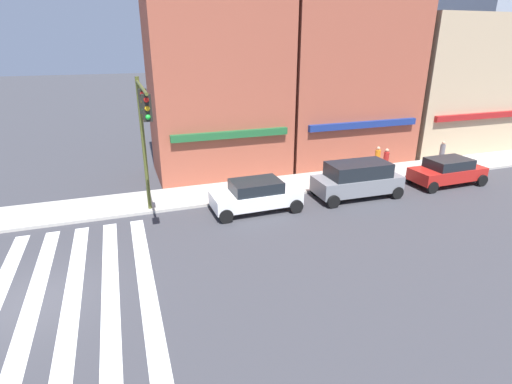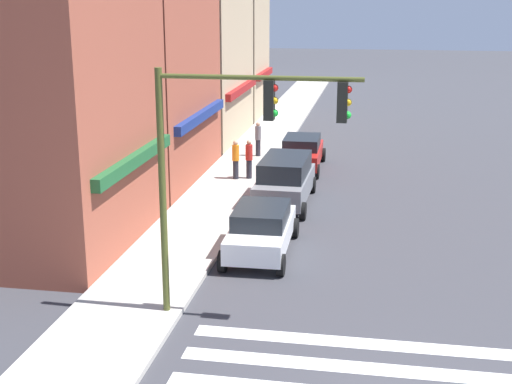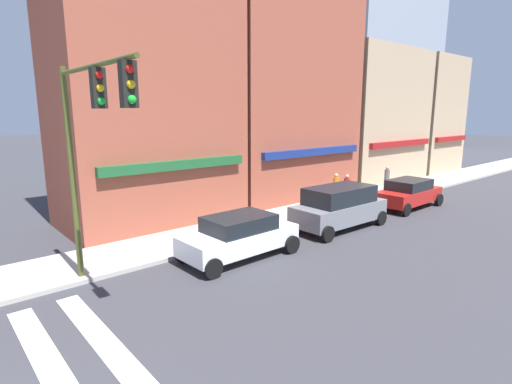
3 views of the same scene
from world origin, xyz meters
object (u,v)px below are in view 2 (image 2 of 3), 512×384
traffic_signal (231,143)px  pedestrian_grey_coat (258,138)px  sedan_white (261,229)px  suv_grey (285,179)px  pedestrian_red_jacket (249,158)px  pedestrian_orange_vest (236,159)px  sedan_red (302,152)px

traffic_signal → pedestrian_grey_coat: (18.71, 2.55, -3.64)m
traffic_signal → sedan_white: traffic_signal is taller
suv_grey → traffic_signal: bearing=-178.4°
traffic_signal → pedestrian_red_jacket: size_ratio=3.68×
sedan_white → pedestrian_grey_coat: pedestrian_grey_coat is taller
pedestrian_orange_vest → pedestrian_red_jacket: bearing=170.1°
suv_grey → pedestrian_grey_coat: 8.29m
sedan_white → suv_grey: suv_grey is taller
sedan_red → pedestrian_orange_vest: bearing=137.7°
pedestrian_grey_coat → sedan_white: bearing=1.2°
suv_grey → sedan_red: (6.12, -0.00, -0.19)m
traffic_signal → sedan_red: traffic_signal is taller
suv_grey → pedestrian_grey_coat: suv_grey is taller
sedan_white → suv_grey: size_ratio=0.94×
traffic_signal → sedan_red: bearing=0.3°
sedan_white → pedestrian_red_jacket: pedestrian_red_jacket is taller
pedestrian_red_jacket → suv_grey: bearing=158.2°
traffic_signal → pedestrian_grey_coat: 19.23m
sedan_white → pedestrian_orange_vest: 9.26m
sedan_red → pedestrian_grey_coat: (1.80, 2.45, 0.23)m
traffic_signal → pedestrian_red_jacket: (14.10, 2.17, -3.64)m
pedestrian_orange_vest → pedestrian_grey_coat: same height
pedestrian_red_jacket → pedestrian_grey_coat: size_ratio=1.00×
sedan_white → pedestrian_grey_coat: bearing=9.1°
sedan_red → suv_grey: bearing=178.9°
sedan_red → pedestrian_red_jacket: pedestrian_red_jacket is taller
traffic_signal → pedestrian_red_jacket: bearing=8.7°
suv_grey → pedestrian_orange_vest: size_ratio=2.68×
pedestrian_orange_vest → traffic_signal: bearing=71.6°
sedan_red → pedestrian_grey_coat: pedestrian_grey_coat is taller
sedan_white → pedestrian_orange_vest: (8.87, 2.65, 0.23)m
suv_grey → pedestrian_red_jacket: bearing=33.3°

